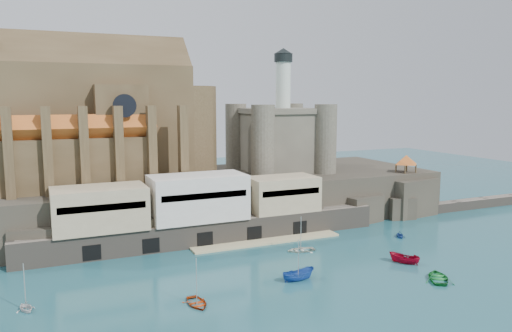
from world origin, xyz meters
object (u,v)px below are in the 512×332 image
object	(u,v)px
boat_0	(197,305)
boat_2	(298,280)
castle_keep	(279,136)
church	(105,124)
pavilion	(406,161)

from	to	relation	value
boat_0	boat_2	distance (m)	16.94
castle_keep	boat_2	bearing A→B (deg)	-113.04
castle_keep	boat_0	size ratio (longest dim) A/B	5.82
castle_keep	church	bearing A→B (deg)	178.89
pavilion	church	bearing A→B (deg)	166.52
castle_keep	boat_2	size ratio (longest dim) A/B	5.38
pavilion	boat_0	size ratio (longest dim) A/B	1.27
church	castle_keep	xyz separation A→B (m)	(40.21, -0.78, -3.81)
boat_0	boat_2	xyz separation A→B (m)	(16.77, 2.37, 0.00)
boat_0	church	bearing A→B (deg)	94.21
church	boat_2	world-z (taller)	church
church	boat_0	size ratio (longest dim) A/B	9.33
church	castle_keep	size ratio (longest dim) A/B	1.60
church	boat_2	size ratio (longest dim) A/B	8.63
castle_keep	boat_2	xyz separation A→B (m)	(-18.42, -43.30, -18.31)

